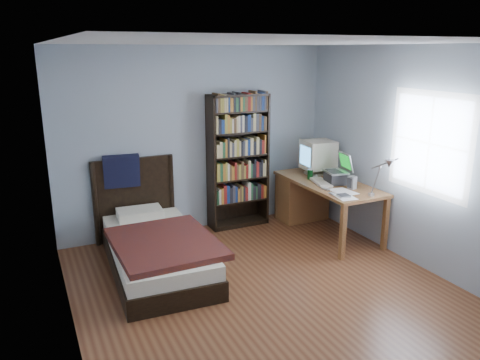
{
  "coord_description": "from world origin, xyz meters",
  "views": [
    {
      "loc": [
        -2.13,
        -3.81,
        2.44
      ],
      "look_at": [
        0.05,
        0.83,
        1.01
      ],
      "focal_mm": 35.0,
      "sensor_mm": 36.0,
      "label": 1
    }
  ],
  "objects_px": {
    "desk": "(308,195)",
    "soda_can": "(310,174)",
    "laptop": "(336,175)",
    "desk_lamp": "(387,167)",
    "bookshelf": "(238,161)",
    "speaker": "(352,182)",
    "crt_monitor": "(317,155)",
    "bed": "(155,245)",
    "keyboard": "(321,182)"
  },
  "relations": [
    {
      "from": "desk",
      "to": "soda_can",
      "type": "bearing_deg",
      "value": -120.82
    },
    {
      "from": "laptop",
      "to": "soda_can",
      "type": "height_order",
      "value": "laptop"
    },
    {
      "from": "bookshelf",
      "to": "bed",
      "type": "relative_size",
      "value": 0.88
    },
    {
      "from": "bed",
      "to": "soda_can",
      "type": "bearing_deg",
      "value": 5.72
    },
    {
      "from": "keyboard",
      "to": "crt_monitor",
      "type": "bearing_deg",
      "value": 76.73
    },
    {
      "from": "desk_lamp",
      "to": "bed",
      "type": "height_order",
      "value": "desk_lamp"
    },
    {
      "from": "desk",
      "to": "laptop",
      "type": "relative_size",
      "value": 4.13
    },
    {
      "from": "bookshelf",
      "to": "soda_can",
      "type": "bearing_deg",
      "value": -35.28
    },
    {
      "from": "speaker",
      "to": "soda_can",
      "type": "bearing_deg",
      "value": 94.83
    },
    {
      "from": "crt_monitor",
      "to": "desk_lamp",
      "type": "xyz_separation_m",
      "value": [
        -0.1,
        -1.48,
        0.17
      ]
    },
    {
      "from": "bookshelf",
      "to": "keyboard",
      "type": "bearing_deg",
      "value": -44.46
    },
    {
      "from": "keyboard",
      "to": "soda_can",
      "type": "xyz_separation_m",
      "value": [
        -0.01,
        0.24,
        0.05
      ]
    },
    {
      "from": "crt_monitor",
      "to": "laptop",
      "type": "height_order",
      "value": "crt_monitor"
    },
    {
      "from": "keyboard",
      "to": "soda_can",
      "type": "bearing_deg",
      "value": 107.33
    },
    {
      "from": "laptop",
      "to": "soda_can",
      "type": "relative_size",
      "value": 3.05
    },
    {
      "from": "speaker",
      "to": "soda_can",
      "type": "xyz_separation_m",
      "value": [
        -0.23,
        0.62,
        -0.02
      ]
    },
    {
      "from": "soda_can",
      "to": "bed",
      "type": "distance_m",
      "value": 2.33
    },
    {
      "from": "desk_lamp",
      "to": "speaker",
      "type": "relative_size",
      "value": 3.39
    },
    {
      "from": "crt_monitor",
      "to": "bookshelf",
      "type": "height_order",
      "value": "bookshelf"
    },
    {
      "from": "crt_monitor",
      "to": "laptop",
      "type": "distance_m",
      "value": 0.53
    },
    {
      "from": "keyboard",
      "to": "bed",
      "type": "bearing_deg",
      "value": -165.94
    },
    {
      "from": "desk_lamp",
      "to": "soda_can",
      "type": "relative_size",
      "value": 4.22
    },
    {
      "from": "desk",
      "to": "crt_monitor",
      "type": "xyz_separation_m",
      "value": [
        0.09,
        -0.06,
        0.59
      ]
    },
    {
      "from": "desk",
      "to": "desk_lamp",
      "type": "distance_m",
      "value": 1.72
    },
    {
      "from": "crt_monitor",
      "to": "laptop",
      "type": "xyz_separation_m",
      "value": [
        -0.03,
        -0.5,
        -0.17
      ]
    },
    {
      "from": "desk",
      "to": "crt_monitor",
      "type": "height_order",
      "value": "crt_monitor"
    },
    {
      "from": "speaker",
      "to": "bookshelf",
      "type": "xyz_separation_m",
      "value": [
        -1.04,
        1.2,
        0.13
      ]
    },
    {
      "from": "bed",
      "to": "desk",
      "type": "bearing_deg",
      "value": 10.88
    },
    {
      "from": "desk_lamp",
      "to": "speaker",
      "type": "height_order",
      "value": "desk_lamp"
    },
    {
      "from": "crt_monitor",
      "to": "soda_can",
      "type": "bearing_deg",
      "value": -142.2
    },
    {
      "from": "bed",
      "to": "speaker",
      "type": "bearing_deg",
      "value": -8.96
    },
    {
      "from": "speaker",
      "to": "keyboard",
      "type": "bearing_deg",
      "value": 103.95
    },
    {
      "from": "crt_monitor",
      "to": "desk_lamp",
      "type": "relative_size",
      "value": 0.88
    },
    {
      "from": "desk",
      "to": "laptop",
      "type": "bearing_deg",
      "value": -84.47
    },
    {
      "from": "desk_lamp",
      "to": "bed",
      "type": "relative_size",
      "value": 0.26
    },
    {
      "from": "laptop",
      "to": "desk_lamp",
      "type": "distance_m",
      "value": 1.04
    },
    {
      "from": "desk",
      "to": "bed",
      "type": "bearing_deg",
      "value": -169.12
    },
    {
      "from": "desk_lamp",
      "to": "bookshelf",
      "type": "xyz_separation_m",
      "value": [
        -0.95,
        1.88,
        -0.24
      ]
    },
    {
      "from": "speaker",
      "to": "bed",
      "type": "xyz_separation_m",
      "value": [
        -2.49,
        0.39,
        -0.56
      ]
    },
    {
      "from": "desk_lamp",
      "to": "speaker",
      "type": "distance_m",
      "value": 0.78
    },
    {
      "from": "desk",
      "to": "crt_monitor",
      "type": "relative_size",
      "value": 3.38
    },
    {
      "from": "desk",
      "to": "soda_can",
      "type": "xyz_separation_m",
      "value": [
        -0.14,
        -0.23,
        0.38
      ]
    },
    {
      "from": "desk_lamp",
      "to": "bed",
      "type": "xyz_separation_m",
      "value": [
        -2.39,
        1.08,
        -0.92
      ]
    },
    {
      "from": "desk",
      "to": "laptop",
      "type": "height_order",
      "value": "laptop"
    },
    {
      "from": "laptop",
      "to": "keyboard",
      "type": "relative_size",
      "value": 0.9
    },
    {
      "from": "desk",
      "to": "speaker",
      "type": "bearing_deg",
      "value": -84.17
    },
    {
      "from": "desk",
      "to": "soda_can",
      "type": "distance_m",
      "value": 0.47
    },
    {
      "from": "laptop",
      "to": "bed",
      "type": "distance_m",
      "value": 2.53
    },
    {
      "from": "keyboard",
      "to": "speaker",
      "type": "xyz_separation_m",
      "value": [
        0.21,
        -0.38,
        0.07
      ]
    },
    {
      "from": "keyboard",
      "to": "bookshelf",
      "type": "distance_m",
      "value": 1.18
    }
  ]
}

